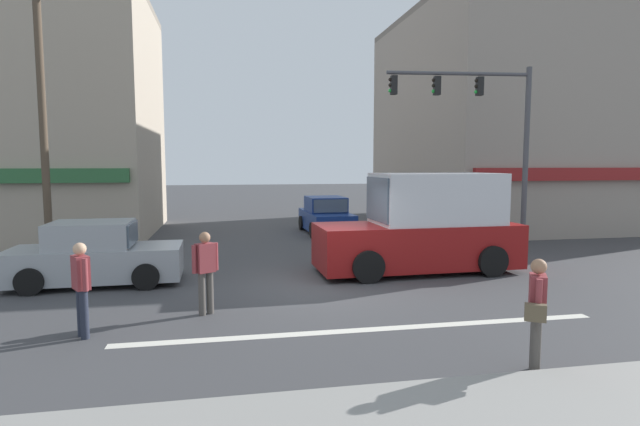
{
  "coord_description": "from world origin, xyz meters",
  "views": [
    {
      "loc": [
        -2.51,
        -12.0,
        3.02
      ],
      "look_at": [
        0.16,
        2.0,
        1.6
      ],
      "focal_mm": 28.0,
      "sensor_mm": 36.0,
      "label": 1
    }
  ],
  "objects_px": {
    "utility_pole_near_left": "(43,121)",
    "traffic_light_mast": "(489,125)",
    "utility_pole_far_right": "(464,130)",
    "pedestrian_foreground_with_bag": "(537,309)",
    "sedan_parked_curbside": "(326,217)",
    "sedan_crossing_leftbound": "(96,256)",
    "box_truck_waiting_far": "(424,227)",
    "pedestrian_mid_crossing": "(205,268)",
    "pedestrian_far_side": "(81,284)"
  },
  "relations": [
    {
      "from": "sedan_parked_curbside",
      "to": "pedestrian_foreground_with_bag",
      "type": "distance_m",
      "value": 14.82
    },
    {
      "from": "utility_pole_near_left",
      "to": "traffic_light_mast",
      "type": "height_order",
      "value": "utility_pole_near_left"
    },
    {
      "from": "utility_pole_near_left",
      "to": "pedestrian_far_side",
      "type": "height_order",
      "value": "utility_pole_near_left"
    },
    {
      "from": "utility_pole_near_left",
      "to": "sedan_crossing_leftbound",
      "type": "bearing_deg",
      "value": -55.2
    },
    {
      "from": "traffic_light_mast",
      "to": "pedestrian_foreground_with_bag",
      "type": "height_order",
      "value": "traffic_light_mast"
    },
    {
      "from": "sedan_crossing_leftbound",
      "to": "traffic_light_mast",
      "type": "bearing_deg",
      "value": 11.0
    },
    {
      "from": "box_truck_waiting_far",
      "to": "sedan_crossing_leftbound",
      "type": "distance_m",
      "value": 8.66
    },
    {
      "from": "pedestrian_far_side",
      "to": "pedestrian_foreground_with_bag",
      "type": "bearing_deg",
      "value": -22.37
    },
    {
      "from": "pedestrian_mid_crossing",
      "to": "utility_pole_far_right",
      "type": "bearing_deg",
      "value": 45.0
    },
    {
      "from": "pedestrian_far_side",
      "to": "sedan_crossing_leftbound",
      "type": "bearing_deg",
      "value": 100.33
    },
    {
      "from": "box_truck_waiting_far",
      "to": "utility_pole_far_right",
      "type": "bearing_deg",
      "value": 57.26
    },
    {
      "from": "pedestrian_foreground_with_bag",
      "to": "pedestrian_far_side",
      "type": "height_order",
      "value": "same"
    },
    {
      "from": "utility_pole_far_right",
      "to": "pedestrian_foreground_with_bag",
      "type": "height_order",
      "value": "utility_pole_far_right"
    },
    {
      "from": "utility_pole_near_left",
      "to": "pedestrian_mid_crossing",
      "type": "distance_m",
      "value": 8.29
    },
    {
      "from": "box_truck_waiting_far",
      "to": "traffic_light_mast",
      "type": "bearing_deg",
      "value": 36.88
    },
    {
      "from": "utility_pole_far_right",
      "to": "pedestrian_foreground_with_bag",
      "type": "bearing_deg",
      "value": -112.95
    },
    {
      "from": "pedestrian_foreground_with_bag",
      "to": "box_truck_waiting_far",
      "type": "bearing_deg",
      "value": 80.86
    },
    {
      "from": "utility_pole_far_right",
      "to": "sedan_crossing_leftbound",
      "type": "height_order",
      "value": "utility_pole_far_right"
    },
    {
      "from": "utility_pole_near_left",
      "to": "sedan_parked_curbside",
      "type": "height_order",
      "value": "utility_pole_near_left"
    },
    {
      "from": "traffic_light_mast",
      "to": "box_truck_waiting_far",
      "type": "xyz_separation_m",
      "value": [
        -3.25,
        -2.44,
        -3.05
      ]
    },
    {
      "from": "traffic_light_mast",
      "to": "pedestrian_foreground_with_bag",
      "type": "distance_m",
      "value": 10.69
    },
    {
      "from": "utility_pole_near_left",
      "to": "pedestrian_mid_crossing",
      "type": "bearing_deg",
      "value": -51.21
    },
    {
      "from": "utility_pole_far_right",
      "to": "pedestrian_mid_crossing",
      "type": "relative_size",
      "value": 5.21
    },
    {
      "from": "box_truck_waiting_far",
      "to": "pedestrian_mid_crossing",
      "type": "relative_size",
      "value": 3.38
    },
    {
      "from": "pedestrian_foreground_with_bag",
      "to": "pedestrian_mid_crossing",
      "type": "bearing_deg",
      "value": 141.6
    },
    {
      "from": "pedestrian_foreground_with_bag",
      "to": "sedan_crossing_leftbound",
      "type": "bearing_deg",
      "value": 137.73
    },
    {
      "from": "box_truck_waiting_far",
      "to": "sedan_parked_curbside",
      "type": "relative_size",
      "value": 1.36
    },
    {
      "from": "traffic_light_mast",
      "to": "box_truck_waiting_far",
      "type": "bearing_deg",
      "value": -143.12
    },
    {
      "from": "sedan_crossing_leftbound",
      "to": "pedestrian_foreground_with_bag",
      "type": "bearing_deg",
      "value": -42.27
    },
    {
      "from": "utility_pole_near_left",
      "to": "traffic_light_mast",
      "type": "relative_size",
      "value": 1.33
    },
    {
      "from": "utility_pole_far_right",
      "to": "box_truck_waiting_far",
      "type": "height_order",
      "value": "utility_pole_far_right"
    },
    {
      "from": "pedestrian_mid_crossing",
      "to": "traffic_light_mast",
      "type": "bearing_deg",
      "value": 30.73
    },
    {
      "from": "box_truck_waiting_far",
      "to": "pedestrian_far_side",
      "type": "distance_m",
      "value": 8.84
    },
    {
      "from": "box_truck_waiting_far",
      "to": "utility_pole_near_left",
      "type": "bearing_deg",
      "value": 164.44
    },
    {
      "from": "pedestrian_foreground_with_bag",
      "to": "sedan_parked_curbside",
      "type": "bearing_deg",
      "value": 90.28
    },
    {
      "from": "sedan_crossing_leftbound",
      "to": "pedestrian_mid_crossing",
      "type": "distance_m",
      "value": 4.18
    },
    {
      "from": "utility_pole_far_right",
      "to": "pedestrian_mid_crossing",
      "type": "distance_m",
      "value": 16.0
    },
    {
      "from": "sedan_crossing_leftbound",
      "to": "pedestrian_mid_crossing",
      "type": "bearing_deg",
      "value": -47.91
    },
    {
      "from": "sedan_parked_curbside",
      "to": "pedestrian_mid_crossing",
      "type": "relative_size",
      "value": 2.48
    },
    {
      "from": "utility_pole_far_right",
      "to": "pedestrian_far_side",
      "type": "bearing_deg",
      "value": -137.47
    },
    {
      "from": "box_truck_waiting_far",
      "to": "sedan_crossing_leftbound",
      "type": "bearing_deg",
      "value": 179.18
    },
    {
      "from": "sedan_parked_curbside",
      "to": "pedestrian_far_side",
      "type": "relative_size",
      "value": 2.48
    },
    {
      "from": "pedestrian_mid_crossing",
      "to": "sedan_parked_curbside",
      "type": "bearing_deg",
      "value": 66.98
    },
    {
      "from": "pedestrian_foreground_with_bag",
      "to": "pedestrian_mid_crossing",
      "type": "xyz_separation_m",
      "value": [
        -4.76,
        3.78,
        -0.0
      ]
    },
    {
      "from": "sedan_parked_curbside",
      "to": "pedestrian_foreground_with_bag",
      "type": "height_order",
      "value": "pedestrian_foreground_with_bag"
    },
    {
      "from": "utility_pole_near_left",
      "to": "sedan_crossing_leftbound",
      "type": "relative_size",
      "value": 1.99
    },
    {
      "from": "box_truck_waiting_far",
      "to": "pedestrian_foreground_with_bag",
      "type": "distance_m",
      "value": 6.84
    },
    {
      "from": "traffic_light_mast",
      "to": "sedan_parked_curbside",
      "type": "bearing_deg",
      "value": 128.02
    },
    {
      "from": "utility_pole_far_right",
      "to": "sedan_crossing_leftbound",
      "type": "distance_m",
      "value": 16.39
    },
    {
      "from": "sedan_crossing_leftbound",
      "to": "sedan_parked_curbside",
      "type": "height_order",
      "value": "same"
    }
  ]
}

